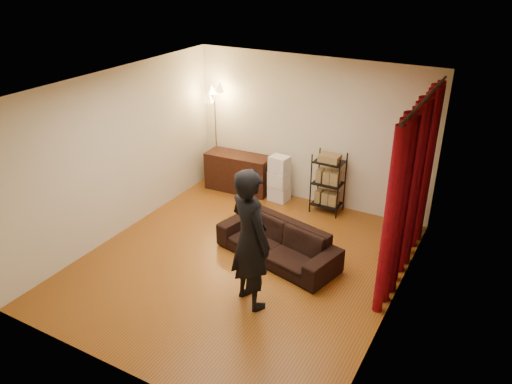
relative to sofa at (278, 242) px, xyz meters
The scene contains 14 objects.
floor 0.65m from the sofa, 136.88° to the right, with size 5.00×5.00×0.00m, color brown.
ceiling 2.49m from the sofa, 136.88° to the right, with size 5.00×5.00×0.00m, color white.
wall_back 2.40m from the sofa, 101.38° to the left, with size 5.00×5.00×0.00m, color beige.
wall_front 3.12m from the sofa, 98.32° to the right, with size 5.00×5.00×0.00m, color beige.
wall_left 2.91m from the sofa, behind, with size 5.00×5.00×0.00m, color beige.
wall_right 2.15m from the sofa, 12.25° to the right, with size 5.00×5.00×0.00m, color beige.
curtain_rod 2.96m from the sofa, 22.88° to the left, with size 0.04×0.04×2.65m, color black.
curtain 2.10m from the sofa, 23.12° to the left, with size 0.22×2.65×2.55m, color #6E080A, non-canonical shape.
sofa is the anchor object (origin of this frame).
person 1.32m from the sofa, 82.17° to the right, with size 0.71×0.47×1.95m, color black.
media_cabinet 2.56m from the sofa, 134.28° to the left, with size 1.27×0.48×0.74m, color black.
storage_boxes 2.00m from the sofa, 116.19° to the left, with size 0.36×0.29×0.90m, color silver, non-canonical shape.
wire_shelf 1.84m from the sofa, 87.47° to the left, with size 0.51×0.36×1.12m, color black, non-canonical shape.
floor_lamp 3.01m from the sofa, 141.28° to the left, with size 0.37×0.37×2.03m, color silver, non-canonical shape.
Camera 1 is at (3.27, -5.44, 4.27)m, focal length 35.00 mm.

